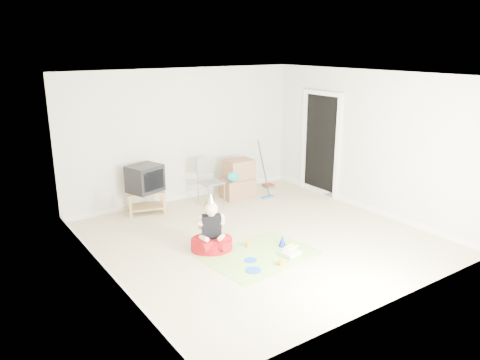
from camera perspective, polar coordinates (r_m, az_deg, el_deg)
ground at (r=7.69m, az=2.32°, el=-7.02°), size 5.00×5.00×0.00m
doorway_recess at (r=9.80m, az=9.87°, el=4.19°), size 0.02×0.90×2.05m
tv_stand at (r=8.86m, az=-11.37°, el=-2.39°), size 0.76×0.58×0.42m
crt_tv at (r=8.74m, az=-11.52°, el=0.19°), size 0.70×0.64×0.49m
folding_chair at (r=9.10m, az=-3.55°, el=-0.29°), size 0.44×0.42×0.92m
cardboard_boxes at (r=9.49m, az=-0.24°, el=0.02°), size 0.67×0.54×0.79m
floor_mop at (r=9.54m, az=3.42°, el=-0.66°), size 0.29×0.38×1.13m
book_pile at (r=10.32m, az=3.50°, el=-0.69°), size 0.27×0.31×0.06m
seated_woman at (r=7.20m, az=-3.48°, el=-6.98°), size 0.84×0.84×0.92m
party_mat at (r=7.08m, az=2.51°, el=-9.14°), size 1.72×1.34×0.01m
birthday_cake at (r=7.08m, az=6.25°, el=-8.94°), size 0.29×0.24×0.13m
blue_plate_near at (r=6.91m, az=1.27°, el=-9.74°), size 0.21×0.21×0.01m
blue_plate_far at (r=6.63m, az=1.64°, el=-10.93°), size 0.30×0.30×0.01m
orange_cup_near at (r=7.32m, az=0.99°, el=-7.85°), size 0.09×0.09×0.08m
orange_cup_far at (r=6.78m, az=4.97°, el=-9.98°), size 0.08×0.08×0.08m
blue_party_hat at (r=7.35m, az=5.19°, el=-7.39°), size 0.14×0.14×0.18m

